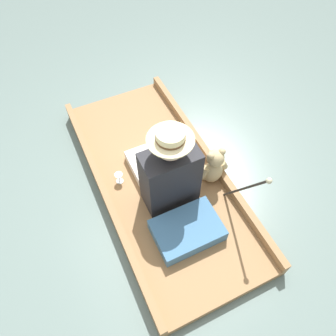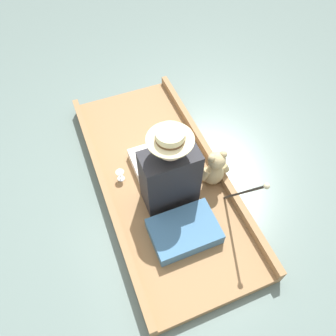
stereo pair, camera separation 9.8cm
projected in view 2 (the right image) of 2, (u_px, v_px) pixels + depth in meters
ground_plane at (161, 183)px, 3.21m from camera, size 16.00×16.00×0.00m
punt_boat at (160, 179)px, 3.16m from camera, size 1.12×2.50×0.19m
seat_cushion at (184, 231)px, 2.73m from camera, size 0.56×0.39×0.13m
seated_person at (167, 170)px, 2.76m from camera, size 0.47×0.77×0.89m
teddy_bear at (215, 169)px, 2.93m from camera, size 0.30×0.18×0.43m
wine_glass at (120, 174)px, 3.04m from camera, size 0.08×0.08×0.11m
walking_cane at (246, 192)px, 2.50m from camera, size 0.04×0.41×0.78m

